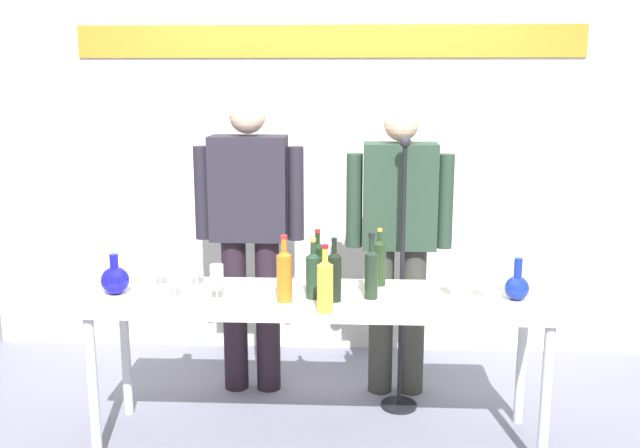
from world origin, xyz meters
TOP-DOWN VIEW (x-y plane):
  - ground_plane at (0.00, 0.00)m, footprint 10.00×10.00m
  - back_wall at (0.00, 1.31)m, footprint 4.54×0.11m
  - display_table at (0.00, 0.00)m, footprint 2.24×0.59m
  - decanter_blue_left at (-1.00, -0.02)m, footprint 0.14×0.14m
  - decanter_blue_right at (0.95, -0.02)m, footprint 0.12×0.12m
  - presenter_left at (-0.42, 0.60)m, footprint 0.62×0.22m
  - presenter_right at (0.42, 0.60)m, footprint 0.59×0.22m
  - wine_bottle_0 at (0.08, -0.08)m, footprint 0.07×0.07m
  - wine_bottle_1 at (0.30, 0.19)m, footprint 0.07×0.07m
  - wine_bottle_2 at (0.25, -0.03)m, footprint 0.06×0.06m
  - wine_bottle_3 at (-0.16, -0.10)m, footprint 0.07×0.07m
  - wine_bottle_4 at (-0.02, -0.04)m, footprint 0.07×0.07m
  - wine_bottle_5 at (-0.01, 0.08)m, footprint 0.07×0.07m
  - wine_bottle_6 at (0.04, -0.24)m, footprint 0.07×0.07m
  - wine_glass_left_0 at (-0.78, 0.21)m, footprint 0.06×0.06m
  - wine_glass_left_1 at (-0.50, -0.01)m, footprint 0.07×0.07m
  - wine_glass_left_2 at (-0.69, -0.09)m, footprint 0.06×0.06m
  - wine_glass_left_3 at (-0.63, 0.11)m, footprint 0.07×0.07m
  - wine_glass_left_4 at (-0.48, -0.10)m, footprint 0.06×0.06m
  - wine_glass_left_5 at (-0.81, 0.11)m, footprint 0.07×0.07m
  - wine_glass_right_0 at (0.65, 0.01)m, footprint 0.06×0.06m
  - wine_glass_right_1 at (0.80, -0.04)m, footprint 0.06×0.06m
  - wine_glass_right_2 at (0.69, 0.24)m, footprint 0.06×0.06m
  - microphone_stand at (0.43, 0.39)m, footprint 0.20×0.20m

SIDE VIEW (x-z plane):
  - ground_plane at x=0.00m, z-range 0.00..0.00m
  - microphone_stand at x=0.43m, z-range -0.25..1.26m
  - display_table at x=0.00m, z-range 0.32..1.09m
  - decanter_blue_right at x=0.95m, z-range 0.73..0.94m
  - decanter_blue_left at x=-1.00m, z-range 0.74..0.94m
  - wine_glass_left_4 at x=-0.48m, z-range 0.80..0.92m
  - wine_glass_right_0 at x=0.65m, z-range 0.80..0.95m
  - wine_glass_left_2 at x=-0.69m, z-range 0.80..0.95m
  - wine_glass_right_2 at x=0.69m, z-range 0.80..0.95m
  - wine_glass_left_1 at x=-0.50m, z-range 0.80..0.95m
  - wine_glass_right_1 at x=0.80m, z-range 0.81..0.96m
  - wine_glass_left_0 at x=-0.78m, z-range 0.80..0.96m
  - wine_glass_left_3 at x=-0.63m, z-range 0.81..0.97m
  - wine_glass_left_5 at x=-0.81m, z-range 0.81..0.98m
  - wine_bottle_4 at x=-0.02m, z-range 0.75..1.04m
  - wine_bottle_1 at x=0.30m, z-range 0.75..1.05m
  - wine_bottle_0 at x=0.08m, z-range 0.75..1.05m
  - wine_bottle_6 at x=0.04m, z-range 0.75..1.06m
  - wine_bottle_5 at x=-0.01m, z-range 0.75..1.06m
  - wine_bottle_2 at x=0.25m, z-range 0.74..1.07m
  - wine_bottle_3 at x=-0.16m, z-range 0.75..1.07m
  - presenter_right at x=0.42m, z-range 0.12..1.77m
  - presenter_left at x=-0.42m, z-range 0.13..1.84m
  - back_wall at x=0.00m, z-range 0.00..3.00m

